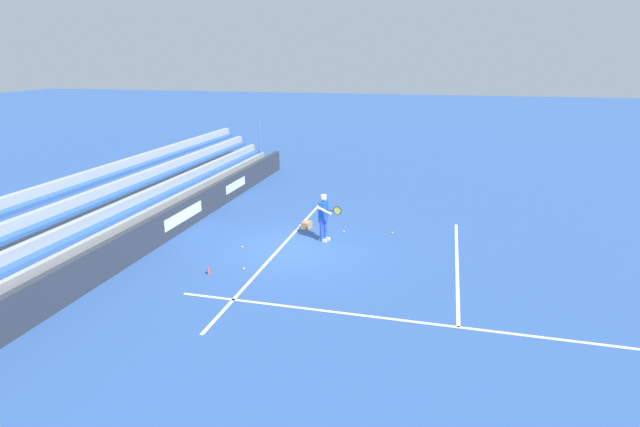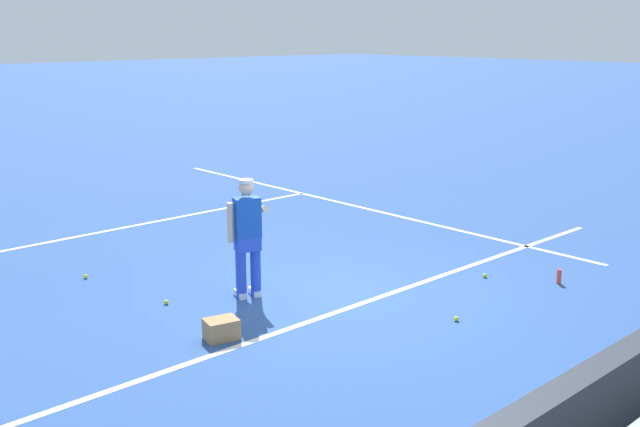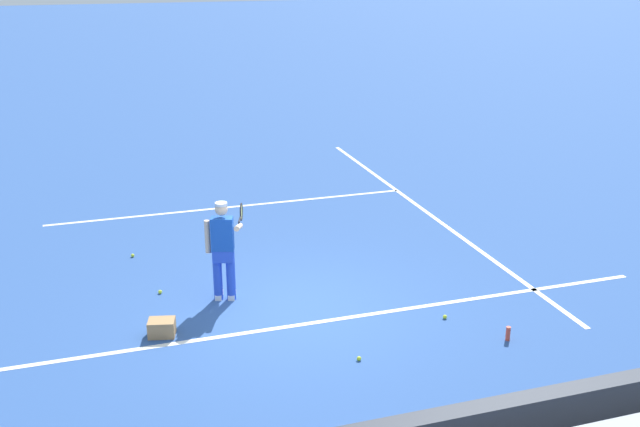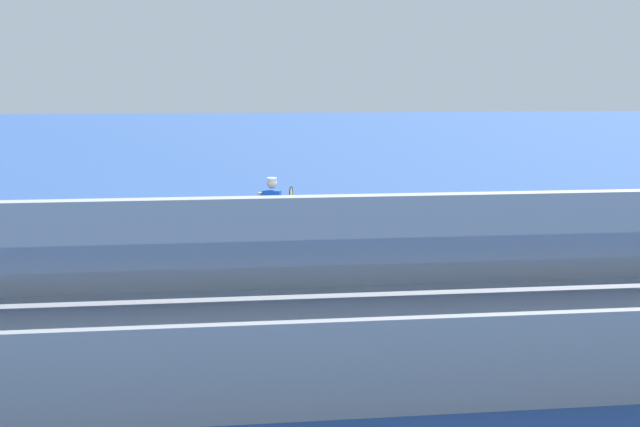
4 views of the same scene
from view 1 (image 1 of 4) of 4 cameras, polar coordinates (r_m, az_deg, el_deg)
The scene contains 13 objects.
ground_plane at distance 17.47m, azimuth -2.94°, elevation -4.03°, with size 160.00×160.00×0.00m, color #2D5193.
court_baseline_white at distance 17.62m, azimuth -4.50°, elevation -3.86°, with size 12.00×0.10×0.01m, color white.
court_sideline_white at distance 13.10m, azimuth 8.85°, elevation -11.90°, with size 0.10×12.00×0.01m, color white.
court_service_line_white at distance 16.79m, azimuth 15.39°, elevation -5.55°, with size 8.22×0.10×0.01m, color white.
back_wall_sponsor_board at distance 19.19m, azimuth -16.75°, elevation -1.04°, with size 24.47×0.25×1.10m.
bleacher_stand at distance 20.12m, azimuth -21.30°, elevation -0.14°, with size 23.25×2.40×2.95m.
tennis_player at distance 17.93m, azimuth 0.46°, elevation -0.41°, with size 0.79×0.94×1.71m.
ball_box_cardboard at distance 19.49m, azimuth -1.54°, elevation -1.31°, with size 0.40×0.30×0.26m, color #A87F51.
tennis_ball_far_right at distance 19.10m, azimuth 8.26°, elevation -2.19°, with size 0.07×0.07×0.07m, color #CCE533.
tennis_ball_stray_back at distance 17.72m, azimuth -8.89°, elevation -3.79°, with size 0.07×0.07×0.07m, color #CCE533.
tennis_ball_midcourt at distance 19.06m, azimuth 2.73°, elevation -2.07°, with size 0.07×0.07×0.07m, color #CCE533.
tennis_ball_on_baseline at distance 15.93m, azimuth -8.70°, elevation -6.27°, with size 0.07×0.07×0.07m, color #CCE533.
water_bottle at distance 15.78m, azimuth -12.63°, elevation -6.43°, with size 0.07×0.07×0.22m, color #EA4C33.
Camera 1 is at (15.54, 4.86, 6.35)m, focal length 28.00 mm.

